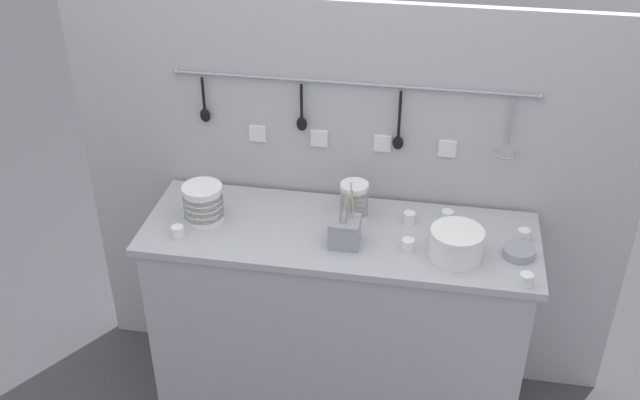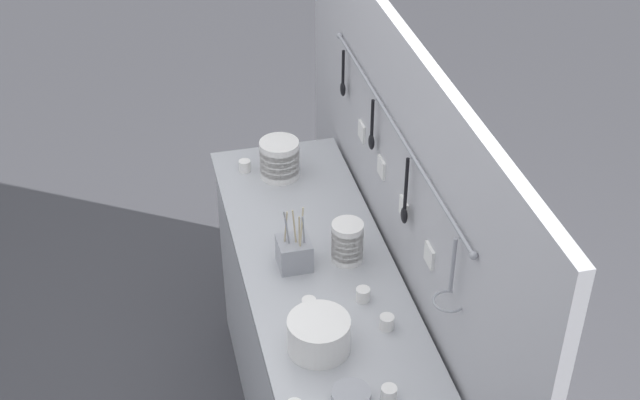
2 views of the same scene
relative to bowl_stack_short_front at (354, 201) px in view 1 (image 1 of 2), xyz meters
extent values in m
plane|color=#424247|center=(-0.04, -0.11, -1.01)|extent=(20.00, 20.00, 0.00)
cube|color=#ADAFB5|center=(-0.04, -0.11, -0.09)|extent=(1.56, 0.54, 0.03)
cube|color=#ADAFB5|center=(-0.04, -0.11, -0.56)|extent=(1.50, 0.52, 0.91)
cube|color=#B2B2B7|center=(-0.04, 0.19, -0.13)|extent=(2.36, 0.04, 1.76)
cylinder|color=#93969E|center=(-0.04, 0.16, 0.43)|extent=(1.43, 0.01, 0.01)
sphere|color=#93969E|center=(-0.75, 0.16, 0.43)|extent=(0.02, 0.02, 0.02)
sphere|color=#93969E|center=(0.67, 0.16, 0.43)|extent=(0.02, 0.02, 0.02)
cylinder|color=black|center=(-0.64, 0.15, 0.35)|extent=(0.01, 0.01, 0.14)
ellipsoid|color=black|center=(-0.64, 0.15, 0.25)|extent=(0.04, 0.02, 0.06)
cylinder|color=#93969E|center=(-0.64, 0.16, 0.43)|extent=(0.00, 0.01, 0.02)
cylinder|color=black|center=(-0.24, 0.15, 0.35)|extent=(0.01, 0.01, 0.15)
ellipsoid|color=black|center=(-0.24, 0.15, 0.25)|extent=(0.04, 0.02, 0.06)
cylinder|color=#93969E|center=(-0.24, 0.16, 0.43)|extent=(0.01, 0.01, 0.02)
cylinder|color=black|center=(0.15, 0.15, 0.32)|extent=(0.01, 0.01, 0.20)
ellipsoid|color=black|center=(0.15, 0.15, 0.20)|extent=(0.04, 0.02, 0.06)
cylinder|color=#93969E|center=(0.15, 0.16, 0.43)|extent=(0.01, 0.01, 0.02)
cylinder|color=#93969E|center=(0.58, 0.15, 0.32)|extent=(0.01, 0.01, 0.19)
torus|color=#93969E|center=(0.58, 0.15, 0.19)|extent=(0.10, 0.10, 0.01)
cylinder|color=#93969E|center=(0.58, 0.16, 0.43)|extent=(0.00, 0.01, 0.02)
cube|color=white|center=(-0.43, 0.17, 0.18)|extent=(0.07, 0.01, 0.07)
cube|color=white|center=(-0.17, 0.17, 0.18)|extent=(0.07, 0.01, 0.07)
cube|color=white|center=(0.09, 0.17, 0.18)|extent=(0.07, 0.01, 0.07)
cube|color=white|center=(0.35, 0.17, 0.18)|extent=(0.07, 0.01, 0.07)
cylinder|color=white|center=(0.00, 0.00, -0.06)|extent=(0.11, 0.11, 0.04)
cylinder|color=white|center=(0.00, 0.00, -0.03)|extent=(0.11, 0.11, 0.04)
cylinder|color=white|center=(0.00, 0.00, -0.01)|extent=(0.11, 0.11, 0.04)
cylinder|color=white|center=(0.00, 0.00, 0.01)|extent=(0.11, 0.11, 0.04)
cylinder|color=white|center=(0.00, 0.00, 0.03)|extent=(0.11, 0.11, 0.04)
cylinder|color=white|center=(0.00, 0.00, 0.06)|extent=(0.11, 0.11, 0.04)
cylinder|color=white|center=(-0.59, -0.12, -0.05)|extent=(0.16, 0.16, 0.05)
cylinder|color=white|center=(-0.59, -0.12, -0.03)|extent=(0.16, 0.16, 0.05)
cylinder|color=white|center=(-0.59, -0.12, 0.00)|extent=(0.16, 0.16, 0.05)
cylinder|color=white|center=(-0.59, -0.12, 0.03)|extent=(0.16, 0.16, 0.05)
cylinder|color=white|center=(-0.59, -0.12, 0.05)|extent=(0.16, 0.16, 0.05)
cylinder|color=white|center=(0.41, -0.20, -0.07)|extent=(0.20, 0.20, 0.01)
cylinder|color=white|center=(0.41, -0.20, -0.06)|extent=(0.20, 0.20, 0.01)
cylinder|color=white|center=(0.41, -0.20, -0.05)|extent=(0.20, 0.20, 0.01)
cylinder|color=white|center=(0.41, -0.20, -0.04)|extent=(0.20, 0.20, 0.01)
cylinder|color=white|center=(0.41, -0.20, -0.03)|extent=(0.20, 0.20, 0.01)
cylinder|color=white|center=(0.41, -0.20, -0.02)|extent=(0.20, 0.20, 0.01)
cylinder|color=white|center=(0.41, -0.20, -0.01)|extent=(0.20, 0.20, 0.01)
cylinder|color=white|center=(0.41, -0.20, 0.00)|extent=(0.20, 0.20, 0.01)
cylinder|color=white|center=(0.41, -0.20, 0.01)|extent=(0.20, 0.20, 0.01)
cylinder|color=white|center=(0.41, -0.20, 0.02)|extent=(0.20, 0.20, 0.01)
cylinder|color=white|center=(0.41, -0.20, 0.03)|extent=(0.20, 0.20, 0.01)
cylinder|color=#93969E|center=(0.64, -0.16, -0.06)|extent=(0.12, 0.12, 0.04)
cube|color=#93969E|center=(-0.01, -0.19, -0.02)|extent=(0.11, 0.11, 0.11)
cylinder|color=#C6B793|center=(0.00, -0.17, 0.06)|extent=(0.02, 0.01, 0.16)
cylinder|color=#C6B793|center=(0.02, -0.17, 0.08)|extent=(0.03, 0.03, 0.20)
cylinder|color=#C6B793|center=(-0.01, -0.19, 0.07)|extent=(0.02, 0.02, 0.19)
cylinder|color=#93969E|center=(-0.02, -0.21, 0.07)|extent=(0.01, 0.03, 0.18)
cylinder|color=#93969E|center=(0.01, -0.16, 0.06)|extent=(0.02, 0.02, 0.17)
cylinder|color=#C6B793|center=(-0.01, -0.22, 0.07)|extent=(0.03, 0.02, 0.19)
cylinder|color=#93969E|center=(0.00, -0.21, 0.06)|extent=(0.03, 0.03, 0.17)
cylinder|color=white|center=(0.23, -0.19, -0.05)|extent=(0.05, 0.05, 0.05)
cylinder|color=white|center=(-0.65, -0.26, -0.05)|extent=(0.05, 0.05, 0.05)
cylinder|color=white|center=(0.22, 0.00, -0.05)|extent=(0.05, 0.05, 0.05)
cylinder|color=white|center=(0.37, 0.03, -0.05)|extent=(0.05, 0.05, 0.05)
cylinder|color=white|center=(0.67, -0.05, -0.05)|extent=(0.05, 0.05, 0.05)
cylinder|color=white|center=(0.66, -0.33, -0.05)|extent=(0.05, 0.05, 0.05)
camera|label=1|loc=(0.30, -2.52, 1.58)|focal=42.00mm
camera|label=2|loc=(2.38, -0.67, 1.92)|focal=50.00mm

